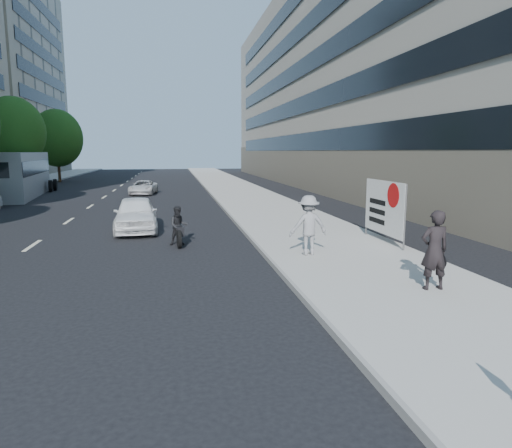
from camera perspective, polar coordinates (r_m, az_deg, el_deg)
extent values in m
plane|color=black|center=(10.10, -1.74, -10.54)|extent=(160.00, 160.00, 0.00)
cube|color=#A8A49E|center=(30.08, 0.12, 2.77)|extent=(5.00, 120.00, 0.15)
cube|color=#9F9889|center=(45.79, 14.16, 17.14)|extent=(14.00, 70.00, 20.00)
cylinder|color=#382616|center=(41.33, -27.73, 5.42)|extent=(0.30, 0.30, 2.97)
ellipsoid|color=#164412|center=(41.31, -28.08, 10.14)|extent=(4.80, 4.80, 5.52)
cylinder|color=#382616|center=(54.84, -23.39, 6.19)|extent=(0.30, 0.30, 2.62)
ellipsoid|color=#164412|center=(54.82, -23.62, 9.81)|extent=(5.40, 5.40, 6.21)
imported|color=gray|center=(14.42, 6.57, -0.15)|extent=(1.25, 0.76, 1.88)
imported|color=black|center=(11.50, 21.41, -3.06)|extent=(0.70, 0.47, 1.90)
cylinder|color=#4C4C4C|center=(15.66, 18.13, 0.78)|extent=(0.06, 0.06, 2.20)
cylinder|color=#4C4C4C|center=(18.33, 13.69, 2.13)|extent=(0.06, 0.06, 2.20)
cube|color=silver|center=(16.95, 15.70, 2.01)|extent=(0.04, 3.00, 1.90)
cylinder|color=#A50C0C|center=(16.27, 16.77, 3.45)|extent=(0.01, 0.84, 0.84)
cube|color=black|center=(17.37, 14.93, 2.70)|extent=(0.01, 1.30, 0.18)
cube|color=black|center=(17.41, 14.88, 1.56)|extent=(0.01, 1.30, 0.18)
cube|color=black|center=(17.46, 14.83, 0.42)|extent=(0.01, 1.30, 0.18)
imported|color=white|center=(20.16, -14.78, 1.23)|extent=(1.97, 4.43, 1.48)
imported|color=silver|center=(37.23, -13.90, 4.45)|extent=(2.28, 4.12, 1.09)
cylinder|color=black|center=(16.29, -9.58, -1.90)|extent=(0.18, 0.65, 0.64)
cylinder|color=black|center=(17.67, -9.65, -1.05)|extent=(0.18, 0.65, 0.64)
cube|color=black|center=(16.94, -9.63, -0.69)|extent=(0.37, 1.22, 0.35)
imported|color=black|center=(16.81, -9.64, -0.20)|extent=(0.74, 0.61, 1.42)
cube|color=gray|center=(38.79, -27.43, 5.51)|extent=(3.85, 12.21, 3.30)
cube|color=black|center=(39.16, -29.27, 6.21)|extent=(1.37, 11.43, 1.00)
cube|color=black|center=(38.41, -25.67, 6.44)|extent=(1.37, 11.43, 1.00)
cylinder|color=black|center=(34.20, -27.47, 3.23)|extent=(0.36, 1.02, 1.00)
cylinder|color=black|center=(36.11, -26.55, 3.55)|extent=(0.36, 1.02, 1.00)
cylinder|color=black|center=(42.56, -27.56, 4.18)|extent=(0.36, 1.02, 1.00)
cylinder|color=black|center=(41.89, -24.29, 4.34)|extent=(0.36, 1.02, 1.00)
cylinder|color=black|center=(43.99, -26.99, 4.35)|extent=(0.36, 1.02, 1.00)
cylinder|color=black|center=(43.34, -23.82, 4.51)|extent=(0.36, 1.02, 1.00)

